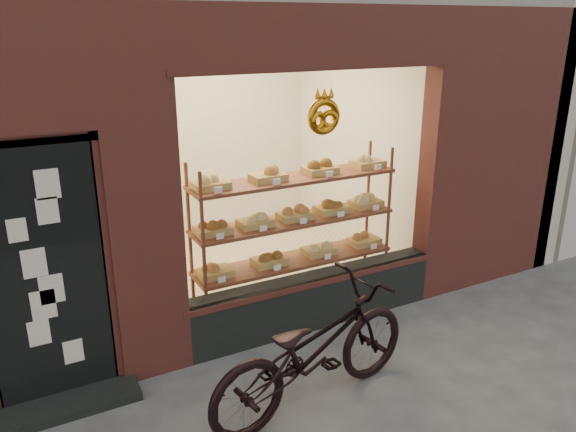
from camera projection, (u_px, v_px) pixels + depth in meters
display_shelf at (295, 232)px, 5.86m from camera, size 2.20×0.45×1.70m
bicycle at (314, 349)px, 4.42m from camera, size 2.01×0.96×1.01m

